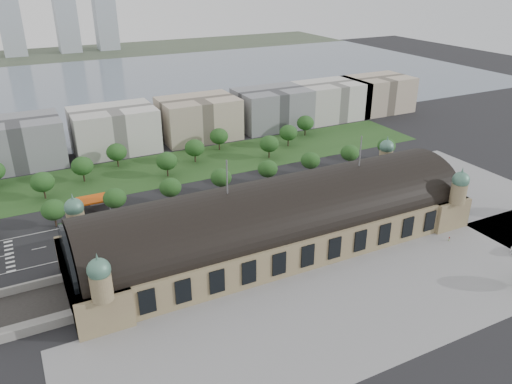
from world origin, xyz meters
name	(u,v)px	position (x,y,z in m)	size (l,w,h in m)	color
ground	(278,245)	(0.00, 0.00, 0.00)	(900.00, 900.00, 0.00)	black
station	(278,221)	(0.00, 0.00, 10.28)	(150.00, 48.40, 44.30)	#8E8158
plaza_south	(375,302)	(10.00, -44.00, 0.00)	(190.00, 48.00, 0.12)	gray
plaza_east	(473,193)	(103.00, 0.00, 0.00)	(56.00, 100.00, 0.12)	gray
road_slab	(192,215)	(-20.00, 38.00, 0.00)	(260.00, 26.00, 0.10)	black
grass_belt	(164,169)	(-15.00, 93.00, 0.00)	(300.00, 45.00, 0.10)	#25491D
petrol_station	(96,199)	(-53.91, 65.28, 2.95)	(14.00, 13.00, 5.05)	#CF4C0C
lake	(108,87)	(0.00, 298.00, 0.00)	(700.00, 320.00, 0.08)	slate
far_shore	(72,53)	(0.00, 498.00, 0.00)	(700.00, 120.00, 0.14)	#44513D
far_tower_left	(9,19)	(-60.00, 508.00, 40.00)	(24.00, 24.00, 80.00)	#9EA8B2
far_tower_mid	(65,15)	(0.00, 508.00, 42.50)	(24.00, 24.00, 85.00)	#9EA8B2
far_tower_right	(105,17)	(45.00, 508.00, 37.50)	(24.00, 24.00, 75.00)	#9EA8B2
office_2	(16,143)	(-80.00, 133.00, 12.00)	(45.00, 32.00, 24.00)	gray
office_3	(114,130)	(-30.00, 133.00, 12.00)	(45.00, 32.00, 24.00)	silver
office_4	(199,118)	(20.00, 133.00, 12.00)	(45.00, 32.00, 24.00)	#B9A992
office_5	(272,108)	(70.00, 133.00, 12.00)	(45.00, 32.00, 24.00)	gray
office_6	(330,100)	(115.00, 133.00, 12.00)	(45.00, 32.00, 24.00)	silver
office_7	(377,94)	(155.00, 133.00, 12.00)	(45.00, 32.00, 24.00)	#B9A992
tree_row_2	(53,210)	(-72.00, 53.00, 7.43)	(9.60, 9.60, 11.52)	#2D2116
tree_row_3	(115,198)	(-48.00, 53.00, 7.43)	(9.60, 9.60, 11.52)	#2D2116
tree_row_4	(170,187)	(-24.00, 53.00, 7.43)	(9.60, 9.60, 11.52)	#2D2116
tree_row_5	(221,178)	(0.00, 53.00, 7.43)	(9.60, 9.60, 11.52)	#2D2116
tree_row_6	(268,169)	(24.00, 53.00, 7.43)	(9.60, 9.60, 11.52)	#2D2116
tree_row_7	(310,161)	(48.00, 53.00, 7.43)	(9.60, 9.60, 11.52)	#2D2116
tree_row_8	(350,153)	(72.00, 53.00, 7.43)	(9.60, 9.60, 11.52)	#2D2116
tree_row_9	(386,146)	(96.00, 53.00, 7.43)	(9.60, 9.60, 11.52)	#2D2116
tree_belt_3	(42,182)	(-73.00, 83.00, 8.05)	(10.40, 10.40, 12.48)	#2D2116
tree_belt_4	(82,166)	(-54.00, 95.00, 8.05)	(10.40, 10.40, 12.48)	#2D2116
tree_belt_5	(117,152)	(-35.00, 107.00, 8.05)	(10.40, 10.40, 12.48)	#2D2116
tree_belt_6	(167,161)	(-16.00, 83.00, 8.05)	(10.40, 10.40, 12.48)	#2D2116
tree_belt_7	(195,148)	(3.00, 95.00, 8.05)	(10.40, 10.40, 12.48)	#2D2116
tree_belt_8	(219,136)	(22.00, 107.00, 8.05)	(10.40, 10.40, 12.48)	#2D2116
tree_belt_9	(269,144)	(41.00, 83.00, 8.05)	(10.40, 10.40, 12.48)	#2D2116
tree_belt_10	(288,133)	(60.00, 95.00, 8.05)	(10.40, 10.40, 12.48)	#2D2116
tree_belt_11	(305,123)	(79.00, 107.00, 8.05)	(10.40, 10.40, 12.48)	#2D2116
traffic_car_2	(109,236)	(-55.12, 33.83, 0.81)	(2.69, 5.84, 1.62)	black
traffic_car_3	(153,212)	(-34.19, 46.89, 0.78)	(2.18, 5.37, 1.56)	maroon
traffic_car_4	(259,202)	(10.20, 35.18, 0.75)	(1.77, 4.40, 1.50)	#192348
traffic_car_5	(300,182)	(37.64, 45.26, 0.70)	(1.47, 4.22, 1.39)	#585C60
traffic_car_6	(397,170)	(89.57, 36.66, 0.79)	(2.61, 5.66, 1.57)	white
parked_car_0	(80,257)	(-67.46, 23.71, 0.69)	(1.46, 4.19, 1.38)	black
parked_car_1	(93,256)	(-63.39, 22.51, 0.77)	(2.54, 5.52, 1.53)	maroon
parked_car_2	(119,252)	(-54.34, 21.00, 0.76)	(2.14, 5.27, 1.53)	#1B284D
parked_car_3	(159,237)	(-38.18, 25.00, 0.75)	(1.76, 4.39, 1.49)	#55595C
parked_car_4	(166,235)	(-35.39, 25.00, 0.72)	(1.52, 4.37, 1.44)	silver
parked_car_5	(180,237)	(-31.17, 21.00, 0.66)	(2.21, 4.78, 1.33)	#96989E
parked_car_6	(178,238)	(-32.05, 21.00, 0.65)	(1.81, 4.45, 1.29)	black
bus_west	(205,218)	(-17.51, 29.03, 1.85)	(3.11, 13.31, 3.71)	red
bus_mid	(277,200)	(17.52, 31.72, 1.53)	(2.56, 10.96, 3.05)	beige
bus_east	(320,190)	(40.00, 31.68, 1.46)	(2.46, 10.50, 2.93)	silver
pedestrian_0	(449,239)	(59.32, -26.88, 0.87)	(0.85, 0.49, 1.74)	gray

